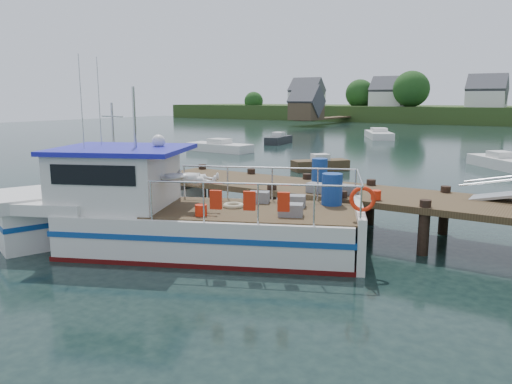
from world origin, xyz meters
The scene contains 8 objects.
ground_plane centered at (0.00, 0.00, 0.00)m, with size 160.00×160.00×0.00m, color black.
lobster_boat centered at (-2.12, -4.78, 1.02)m, with size 11.22×7.08×5.62m.
work_boat centered at (-8.01, -0.97, 0.67)m, with size 8.06×3.21×4.21m.
moored_rowboat centered at (-5.19, 12.54, 0.38)m, with size 3.16×3.43×1.01m.
moored_a centered at (-17.00, 18.08, 0.40)m, with size 5.94×2.39×1.07m.
moored_b centered at (4.03, 19.65, 0.40)m, with size 4.40×4.71×1.07m.
moored_d centered at (-10.40, 38.87, 0.42)m, with size 5.14×7.00×1.14m.
moored_e centered at (-16.48, 27.11, 0.42)m, with size 1.91×4.21×1.12m.
Camera 1 is at (7.79, -15.39, 4.41)m, focal length 35.00 mm.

